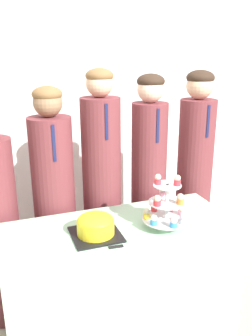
{
  "coord_description": "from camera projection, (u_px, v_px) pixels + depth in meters",
  "views": [
    {
      "loc": [
        -0.59,
        -1.4,
        1.72
      ],
      "look_at": [
        0.04,
        0.31,
        1.11
      ],
      "focal_mm": 38.0,
      "sensor_mm": 36.0,
      "label": 1
    }
  ],
  "objects": [
    {
      "name": "student_3",
      "position": [
        148.0,
        190.0,
        2.53
      ],
      "size": [
        0.25,
        0.25,
        1.58
      ],
      "color": "brown",
      "rests_on": "ground_plane"
    },
    {
      "name": "cake_knife",
      "position": [
        125.0,
        246.0,
        1.8
      ],
      "size": [
        0.25,
        0.04,
        0.01
      ],
      "rotation": [
        0.0,
        0.0,
        -0.08
      ],
      "color": "silver",
      "rests_on": "table"
    },
    {
      "name": "round_cake",
      "position": [
        96.0,
        225.0,
        1.88
      ],
      "size": [
        0.26,
        0.26,
        0.12
      ],
      "color": "black",
      "rests_on": "table"
    },
    {
      "name": "table",
      "position": [
        121.0,
        285.0,
        2.11
      ],
      "size": [
        1.31,
        0.57,
        0.78
      ],
      "color": "#A8DBB2",
      "rests_on": "ground_plane"
    },
    {
      "name": "wall_back",
      "position": [
        68.0,
        96.0,
        2.98
      ],
      "size": [
        9.0,
        0.06,
        2.7
      ],
      "color": "silver",
      "rests_on": "ground_plane"
    },
    {
      "name": "student_2",
      "position": [
        102.0,
        195.0,
        2.41
      ],
      "size": [
        0.26,
        0.26,
        1.62
      ],
      "color": "brown",
      "rests_on": "ground_plane"
    },
    {
      "name": "student_4",
      "position": [
        194.0,
        182.0,
        2.65
      ],
      "size": [
        0.26,
        0.26,
        1.59
      ],
      "color": "brown",
      "rests_on": "ground_plane"
    },
    {
      "name": "student_1",
      "position": [
        55.0,
        209.0,
        2.32
      ],
      "size": [
        0.27,
        0.27,
        1.52
      ],
      "color": "brown",
      "rests_on": "ground_plane"
    },
    {
      "name": "cupcake_stand",
      "position": [
        167.0,
        206.0,
        1.96
      ],
      "size": [
        0.27,
        0.27,
        0.31
      ],
      "color": "silver",
      "rests_on": "table"
    }
  ]
}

